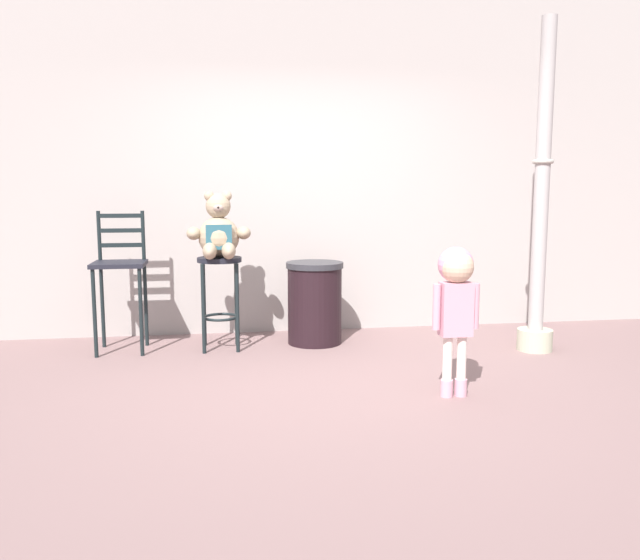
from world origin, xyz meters
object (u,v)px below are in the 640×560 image
teddy_bear (219,234)px  lamppost (540,224)px  child_walking (456,289)px  bar_stool_with_teddy (220,285)px  trash_bin (315,303)px  bar_chair_empty (120,271)px

teddy_bear → lamppost: (2.63, -0.44, 0.08)m
child_walking → lamppost: size_ratio=0.36×
teddy_bear → child_walking: (1.51, -1.51, -0.28)m
bar_stool_with_teddy → lamppost: (2.63, -0.47, 0.52)m
trash_bin → lamppost: bearing=-16.9°
teddy_bear → bar_chair_empty: 0.88m
lamppost → bar_stool_with_teddy: bearing=170.0°
trash_bin → bar_chair_empty: size_ratio=0.62×
teddy_bear → bar_chair_empty: bearing=173.0°
child_walking → lamppost: lamppost is taller
child_walking → lamppost: bearing=114.0°
lamppost → trash_bin: bearing=163.1°
teddy_bear → child_walking: size_ratio=0.56×
bar_stool_with_teddy → child_walking: size_ratio=0.80×
bar_stool_with_teddy → child_walking: child_walking is taller
bar_stool_with_teddy → trash_bin: size_ratio=1.09×
child_walking → bar_chair_empty: (-2.33, 1.61, -0.03)m
child_walking → teddy_bear: bearing=-154.5°
teddy_bear → trash_bin: bearing=7.8°
teddy_bear → bar_chair_empty: (-0.82, 0.10, -0.31)m
bar_chair_empty → bar_stool_with_teddy: bearing=-5.0°
lamppost → bar_chair_empty: 3.52m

